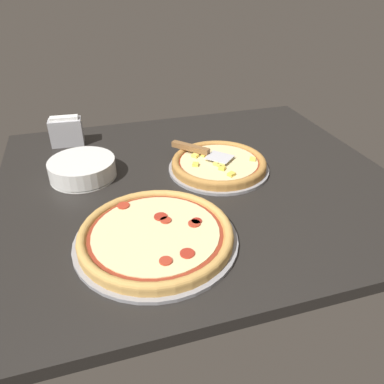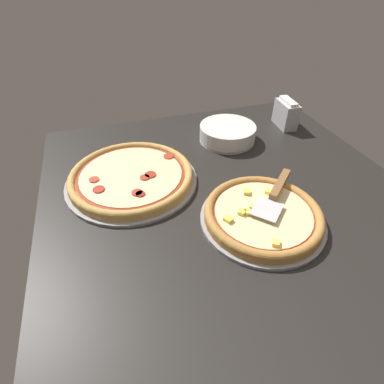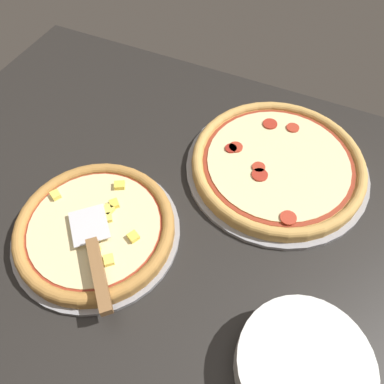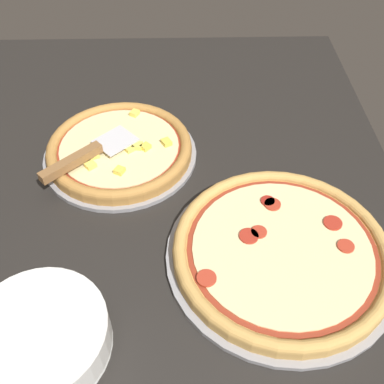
# 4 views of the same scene
# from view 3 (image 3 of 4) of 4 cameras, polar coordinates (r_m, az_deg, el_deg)

# --- Properties ---
(ground_plane) EXTENTS (1.30, 1.15, 0.04)m
(ground_plane) POSITION_cam_3_polar(r_m,az_deg,el_deg) (0.82, -7.28, -6.80)
(ground_plane) COLOR black
(pizza_pan_front) EXTENTS (0.35, 0.35, 0.01)m
(pizza_pan_front) POSITION_cam_3_polar(r_m,az_deg,el_deg) (0.81, -14.28, -5.98)
(pizza_pan_front) COLOR #939399
(pizza_pan_front) RESTS_ON ground_plane
(pizza_front) EXTENTS (0.33, 0.33, 0.03)m
(pizza_front) POSITION_cam_3_polar(r_m,az_deg,el_deg) (0.80, -14.57, -5.25)
(pizza_front) COLOR #B77F3D
(pizza_front) RESTS_ON pizza_pan_front
(pizza_pan_back) EXTENTS (0.43, 0.43, 0.01)m
(pizza_pan_back) POSITION_cam_3_polar(r_m,az_deg,el_deg) (0.91, 12.73, 3.53)
(pizza_pan_back) COLOR #939399
(pizza_pan_back) RESTS_ON ground_plane
(pizza_back) EXTENTS (0.40, 0.40, 0.03)m
(pizza_back) POSITION_cam_3_polar(r_m,az_deg,el_deg) (0.89, 12.95, 4.33)
(pizza_back) COLOR tan
(pizza_back) RESTS_ON pizza_pan_back
(serving_spatula) EXTENTS (0.19, 0.20, 0.02)m
(serving_spatula) POSITION_cam_3_polar(r_m,az_deg,el_deg) (0.73, -14.28, -10.71)
(serving_spatula) COLOR silver
(serving_spatula) RESTS_ON pizza_front
(plate_stack) EXTENTS (0.22, 0.22, 0.06)m
(plate_stack) POSITION_cam_3_polar(r_m,az_deg,el_deg) (0.70, 16.47, -24.19)
(plate_stack) COLOR white
(plate_stack) RESTS_ON ground_plane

